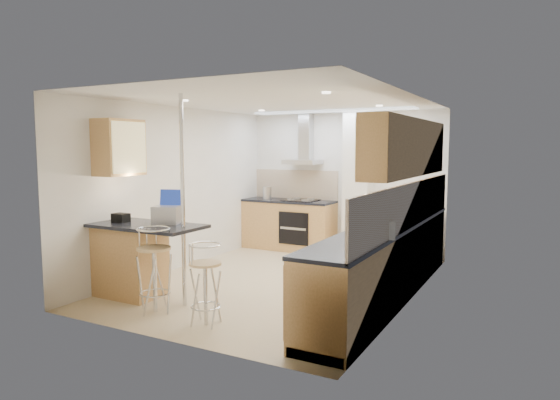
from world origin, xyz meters
The scene contains 16 objects.
ground centered at (0.00, 0.00, 0.00)m, with size 4.80×4.80×0.00m, color #C6B684.
room_shell centered at (0.32, 0.38, 1.54)m, with size 3.64×4.84×2.51m.
right_counter centered at (1.50, 0.00, 0.46)m, with size 0.63×4.40×0.92m.
back_counter centered at (-0.95, 2.10, 0.46)m, with size 1.70×0.63×0.92m.
peninsula centered at (-1.12, -1.45, 0.48)m, with size 1.47×0.72×0.94m.
microwave centered at (1.38, 0.32, 1.06)m, with size 0.49×0.33×0.27m, color white.
laptop centered at (-0.91, -1.30, 1.05)m, with size 0.32×0.24×0.22m, color #A5A7AD.
bag centered at (-1.52, -1.46, 1.00)m, with size 0.20×0.15×0.11m, color black.
bar_stool_near centered at (-0.68, -1.79, 0.49)m, with size 0.40×0.40×0.99m, color #DCB276, non-canonical shape.
bar_stool_end centered at (0.08, -1.86, 0.44)m, with size 0.36×0.36×0.88m, color #DCB276, non-canonical shape.
jar_a centered at (1.51, 1.26, 1.00)m, with size 0.12×0.12×0.16m, color white.
jar_b centered at (1.44, 0.40, 1.00)m, with size 0.11×0.11×0.15m, color white.
jar_c centered at (1.61, -0.85, 1.02)m, with size 0.14×0.14×0.20m, color #C0B49A.
jar_d centered at (1.52, -0.83, 0.99)m, with size 0.10×0.10×0.14m, color white.
bread_bin centered at (1.65, -0.85, 1.02)m, with size 0.29×0.37×0.20m, color white.
kettle centered at (-1.38, 2.05, 1.04)m, with size 0.16×0.16×0.23m, color #B8BABD.
Camera 1 is at (3.21, -6.03, 1.88)m, focal length 32.00 mm.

